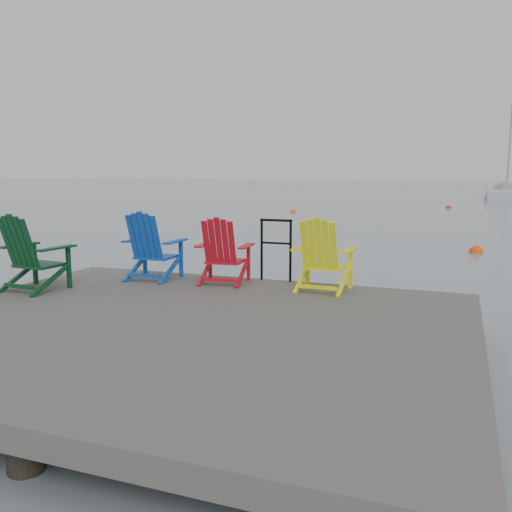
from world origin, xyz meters
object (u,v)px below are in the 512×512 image
(handrail, at_px, (276,244))
(buoy_b, at_px, (293,212))
(chair_blue, at_px, (151,246))
(chair_red, at_px, (223,251))
(chair_yellow, at_px, (323,255))
(buoy_a, at_px, (476,252))
(buoy_d, at_px, (449,208))
(chair_green, at_px, (31,253))
(sailboat_near, at_px, (506,195))

(handrail, distance_m, buoy_b, 21.49)
(chair_blue, relative_size, buoy_b, 2.89)
(chair_red, relative_size, chair_yellow, 0.96)
(chair_red, height_order, buoy_a, chair_red)
(buoy_d, bearing_deg, chair_red, -94.87)
(chair_red, bearing_deg, chair_green, -155.62)
(chair_blue, xyz_separation_m, chair_red, (1.09, 0.10, -0.03))
(sailboat_near, relative_size, buoy_d, 33.70)
(chair_green, distance_m, buoy_d, 29.77)
(chair_green, bearing_deg, buoy_b, 102.95)
(buoy_a, bearing_deg, chair_yellow, -104.13)
(handrail, bearing_deg, buoy_a, 69.70)
(handrail, bearing_deg, chair_yellow, -30.56)
(chair_green, relative_size, buoy_d, 2.98)
(chair_blue, bearing_deg, buoy_a, 59.76)
(chair_green, distance_m, sailboat_near, 45.24)
(sailboat_near, height_order, buoy_d, sailboat_near)
(buoy_d, bearing_deg, chair_green, -98.82)
(buoy_d, bearing_deg, buoy_b, -137.91)
(handrail, relative_size, buoy_b, 2.64)
(chair_blue, relative_size, sailboat_near, 0.09)
(chair_yellow, relative_size, buoy_a, 2.57)
(buoy_b, bearing_deg, chair_yellow, -72.19)
(chair_green, xyz_separation_m, sailboat_near, (8.70, 44.39, -0.65))
(chair_red, xyz_separation_m, sailboat_near, (6.53, 43.07, -0.61))
(buoy_d, bearing_deg, chair_yellow, -91.95)
(handrail, xyz_separation_m, sailboat_near, (5.90, 42.59, -0.69))
(chair_yellow, bearing_deg, chair_red, -178.16)
(buoy_a, bearing_deg, buoy_b, 124.82)
(handrail, distance_m, chair_blue, 1.82)
(handrail, distance_m, sailboat_near, 43.01)
(handrail, relative_size, chair_green, 0.89)
(chair_yellow, height_order, buoy_d, chair_yellow)
(chair_red, bearing_deg, handrail, 29.79)
(handrail, bearing_deg, buoy_b, 106.14)
(chair_red, relative_size, buoy_a, 2.47)
(chair_red, bearing_deg, chair_yellow, -7.32)
(chair_yellow, relative_size, sailboat_near, 0.09)
(buoy_b, bearing_deg, buoy_a, -55.18)
(buoy_a, relative_size, buoy_b, 1.10)
(handrail, distance_m, chair_green, 3.33)
(chair_green, bearing_deg, handrail, 37.65)
(chair_green, xyz_separation_m, chair_blue, (1.08, 1.22, -0.01))
(chair_green, xyz_separation_m, chair_red, (2.17, 1.33, -0.04))
(sailboat_near, bearing_deg, chair_blue, -89.61)
(handrail, height_order, buoy_a, handrail)
(chair_green, height_order, sailboat_near, sailboat_near)
(buoy_a, bearing_deg, sailboat_near, 85.07)
(chair_green, bearing_deg, chair_red, 36.37)
(sailboat_near, bearing_deg, chair_yellow, -86.34)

